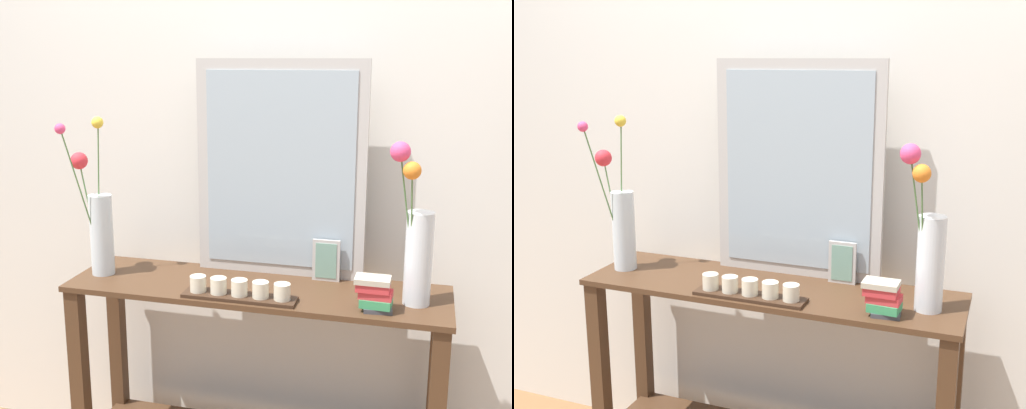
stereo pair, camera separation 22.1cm
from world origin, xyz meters
The scene contains 8 objects.
wall_back centered at (0.00, 0.31, 1.35)m, with size 6.40×0.08×2.70m, color silver.
console_table centered at (0.00, 0.00, 0.51)m, with size 1.36×0.38×0.85m.
mirror_leaning centered at (0.05, 0.16, 1.24)m, with size 0.63×0.03×0.79m.
tall_vase_left centered at (-0.60, -0.02, 1.05)m, with size 0.16×0.16×0.59m.
vase_right centered at (0.55, -0.03, 1.05)m, with size 0.15×0.14×0.54m.
candle_tray centered at (-0.02, -0.13, 0.87)m, with size 0.39×0.09×0.07m.
picture_frame_small centered at (0.23, 0.12, 0.92)m, with size 0.10×0.01×0.15m.
book_stack centered at (0.43, -0.11, 0.90)m, with size 0.12×0.09×0.11m.
Camera 2 is at (0.78, -2.01, 1.64)m, focal length 44.78 mm.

